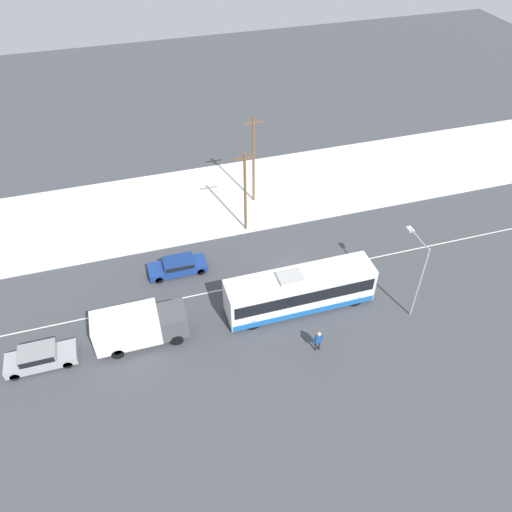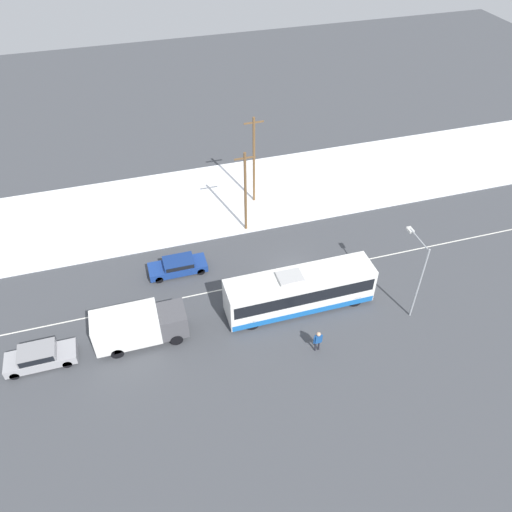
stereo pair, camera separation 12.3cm
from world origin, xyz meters
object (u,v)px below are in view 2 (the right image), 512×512
object	(u,v)px
parked_car_near_truck	(39,356)
sedan_car	(178,265)
pedestrian_at_stop	(318,339)
utility_pole_roadside	(245,191)
streetlamp	(417,269)
utility_pole_snowlot	(254,160)
box_truck	(138,326)
city_bus	(300,291)

from	to	relation	value
parked_car_near_truck	sedan_car	bearing A→B (deg)	31.30
pedestrian_at_stop	utility_pole_roadside	world-z (taller)	utility_pole_roadside
streetlamp	parked_car_near_truck	bearing A→B (deg)	174.40
parked_car_near_truck	utility_pole_snowlot	xyz separation A→B (m)	(19.32, 14.35, 3.76)
box_truck	streetlamp	bearing A→B (deg)	-7.71
parked_car_near_truck	utility_pole_snowlot	distance (m)	24.35
parked_car_near_truck	pedestrian_at_stop	size ratio (longest dim) A/B	2.53
pedestrian_at_stop	utility_pole_roadside	size ratio (longest dim) A/B	0.24
box_truck	parked_car_near_truck	bearing A→B (deg)	-179.33
utility_pole_roadside	utility_pole_snowlot	bearing A→B (deg)	64.44
utility_pole_snowlot	pedestrian_at_stop	bearing A→B (deg)	-92.59
sedan_car	parked_car_near_truck	size ratio (longest dim) A/B	1.01
pedestrian_at_stop	utility_pole_snowlot	xyz separation A→B (m)	(0.84, 18.61, 3.43)
city_bus	sedan_car	bearing A→B (deg)	141.81
city_bus	streetlamp	size ratio (longest dim) A/B	1.71
pedestrian_at_stop	streetlamp	size ratio (longest dim) A/B	0.28
sedan_car	pedestrian_at_stop	xyz separation A→B (m)	(7.93, -10.68, 0.42)
sedan_car	pedestrian_at_stop	size ratio (longest dim) A/B	2.54
city_bus	pedestrian_at_stop	size ratio (longest dim) A/B	6.05
city_bus	parked_car_near_truck	distance (m)	18.69
city_bus	pedestrian_at_stop	distance (m)	4.32
utility_pole_snowlot	parked_car_near_truck	bearing A→B (deg)	-143.39
utility_pole_roadside	parked_car_near_truck	bearing A→B (deg)	-149.40
city_bus	utility_pole_roadside	xyz separation A→B (m)	(-1.30, 10.25, 2.45)
utility_pole_roadside	city_bus	bearing A→B (deg)	-82.75
sedan_car	streetlamp	size ratio (longest dim) A/B	0.72
city_bus	sedan_car	xyz separation A→B (m)	(-8.12, 6.39, -0.95)
pedestrian_at_stop	utility_pole_roadside	distance (m)	14.88
city_bus	streetlamp	world-z (taller)	streetlamp
city_bus	parked_car_near_truck	world-z (taller)	city_bus
box_truck	parked_car_near_truck	size ratio (longest dim) A/B	1.37
utility_pole_roadside	pedestrian_at_stop	bearing A→B (deg)	-85.64
pedestrian_at_stop	streetlamp	bearing A→B (deg)	11.93
sedan_car	streetlamp	bearing A→B (deg)	150.42
parked_car_near_truck	pedestrian_at_stop	world-z (taller)	pedestrian_at_stop
utility_pole_snowlot	sedan_car	bearing A→B (deg)	-137.86
city_bus	sedan_car	size ratio (longest dim) A/B	2.38
city_bus	utility_pole_snowlot	distance (m)	14.63
pedestrian_at_stop	utility_pole_snowlot	size ratio (longest dim) A/B	0.21
city_bus	utility_pole_snowlot	size ratio (longest dim) A/B	1.28
streetlamp	pedestrian_at_stop	bearing A→B (deg)	-168.07
streetlamp	utility_pole_roadside	size ratio (longest dim) A/B	0.83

